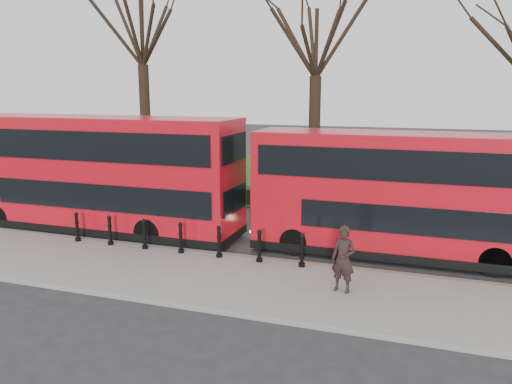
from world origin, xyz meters
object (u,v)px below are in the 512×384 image
(bus_lead, at_px, (99,175))
(bus_rear, at_px, (411,196))
(bollard_row, at_px, (181,238))
(pedestrian, at_px, (343,259))

(bus_lead, height_order, bus_rear, bus_lead)
(bollard_row, relative_size, bus_rear, 0.81)
(bollard_row, bearing_deg, bus_rear, 18.85)
(bollard_row, height_order, bus_rear, bus_rear)
(bollard_row, distance_m, bus_rear, 7.71)
(bus_rear, relative_size, pedestrian, 5.70)
(bollard_row, distance_m, pedestrian, 5.85)
(bollard_row, xyz_separation_m, bus_rear, (7.17, 2.45, 1.43))
(bollard_row, height_order, bus_lead, bus_lead)
(bus_lead, distance_m, bus_rear, 11.60)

